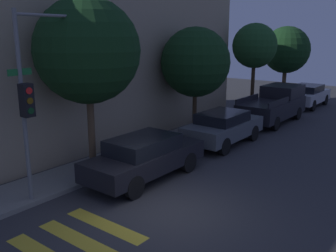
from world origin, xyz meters
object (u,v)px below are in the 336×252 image
tree_behind_truck (286,50)px  tree_near_corner (87,51)px  sedan_near_corner (145,156)px  sedan_far_end (307,95)px  pickup_truck (274,104)px  tree_far_end (255,46)px  sedan_middle (223,127)px  traffic_light_pole (37,81)px  tree_midblock (195,62)px

tree_behind_truck → tree_near_corner: bearing=-180.0°
sedan_near_corner → sedan_far_end: sedan_near_corner is taller
pickup_truck → tree_near_corner: (-11.52, 1.95, 3.25)m
sedan_near_corner → sedan_far_end: bearing=-0.0°
sedan_near_corner → tree_behind_truck: bearing=6.4°
sedan_far_end → pickup_truck: bearing=180.0°
tree_near_corner → tree_far_end: bearing=0.0°
tree_behind_truck → tree_far_end: bearing=-180.0°
sedan_middle → sedan_far_end: size_ratio=0.98×
sedan_far_end → sedan_near_corner: bearing=180.0°
traffic_light_pole → sedan_far_end: traffic_light_pole is taller
sedan_near_corner → sedan_middle: size_ratio=1.06×
sedan_near_corner → sedan_middle: sedan_near_corner is taller
traffic_light_pole → tree_near_corner: tree_near_corner is taller
sedan_middle → tree_far_end: size_ratio=0.79×
pickup_truck → tree_far_end: 3.87m
tree_near_corner → tree_behind_truck: size_ratio=1.13×
sedan_far_end → tree_behind_truck: tree_behind_truck is taller
traffic_light_pole → sedan_middle: size_ratio=1.26×
sedan_near_corner → tree_midblock: bearing=18.4°
sedan_middle → tree_behind_truck: 12.58m
sedan_near_corner → sedan_middle: 5.22m
tree_far_end → tree_midblock: bearing=180.0°
sedan_near_corner → tree_behind_truck: size_ratio=0.85×
tree_far_end → pickup_truck: bearing=-122.4°
sedan_middle → tree_midblock: bearing=72.0°
tree_midblock → tree_behind_truck: (11.46, 0.00, 0.20)m
tree_near_corner → tree_midblock: (6.45, 0.00, -0.74)m
traffic_light_pole → pickup_truck: bearing=-5.2°
tree_near_corner → traffic_light_pole: bearing=-164.4°
pickup_truck → sedan_far_end: (5.64, -0.00, -0.18)m
sedan_far_end → sedan_middle: bearing=180.0°
pickup_truck → sedan_middle: bearing=-180.0°
tree_midblock → tree_far_end: (6.31, -0.00, 0.60)m
tree_midblock → tree_far_end: 6.34m
pickup_truck → tree_near_corner: size_ratio=0.87×
traffic_light_pole → sedan_middle: traffic_light_pole is taller
sedan_far_end → tree_near_corner: (-17.15, 1.95, 3.43)m
traffic_light_pole → tree_midblock: traffic_light_pole is taller
traffic_light_pole → sedan_middle: bearing=-8.8°
sedan_far_end → tree_midblock: 11.21m
traffic_light_pole → tree_behind_truck: size_ratio=1.02×
sedan_far_end → tree_near_corner: size_ratio=0.73×
sedan_far_end → tree_far_end: (-4.40, 1.95, 3.29)m
traffic_light_pole → pickup_truck: traffic_light_pole is taller
sedan_far_end → tree_far_end: tree_far_end is taller
sedan_near_corner → sedan_far_end: 16.56m
sedan_near_corner → pickup_truck: bearing=0.0°
sedan_middle → tree_far_end: bearing=15.7°
traffic_light_pole → tree_far_end: size_ratio=1.00×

